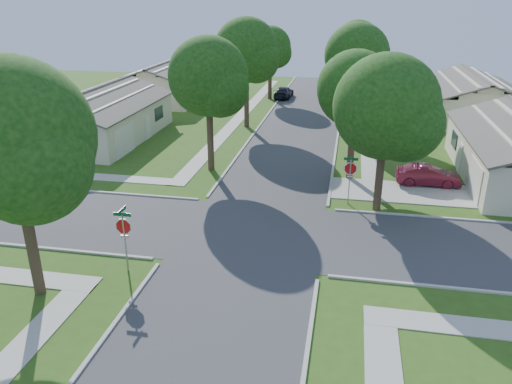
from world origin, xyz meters
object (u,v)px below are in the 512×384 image
object	(u,v)px
tree_w_near	(209,80)
house_nw_far	(169,85)
tree_e_near	(356,93)
tree_ne_corner	(387,112)
house_ne_far	(471,101)
tree_w_far	(271,49)
tree_w_mid	(247,53)
car_curb_east	(338,105)
stop_sign_ne	(350,171)
house_nw_near	(99,120)
tree_sw_corner	(15,146)
stop_sign_sw	(124,229)
car_curb_west	(284,92)
tree_e_far	(357,46)
tree_e_mid	(357,59)
car_driveway	(428,175)

from	to	relation	value
tree_w_near	house_nw_far	xyz separation A→B (m)	(-11.35, 22.99, -4.60)
tree_e_near	tree_ne_corner	xyz separation A→B (m)	(1.61, -4.80, -0.05)
house_ne_far	tree_w_far	bearing A→B (deg)	166.36
tree_w_mid	car_curb_east	world-z (taller)	tree_w_mid
stop_sign_ne	house_nw_near	size ratio (longest dim) A/B	0.22
stop_sign_ne	house_nw_far	distance (m)	34.26
tree_sw_corner	tree_e_near	bearing A→B (deg)	52.70
stop_sign_sw	house_nw_near	xyz separation A→B (m)	(-11.29, 19.70, -0.51)
car_curb_west	tree_w_mid	bearing A→B (deg)	86.99
tree_ne_corner	house_ne_far	bearing A→B (deg)	68.77
tree_w_near	car_curb_west	bearing A→B (deg)	86.79
tree_e_far	car_curb_west	xyz separation A→B (m)	(-7.95, 0.74, -5.34)
tree_w_far	tree_e_mid	bearing A→B (deg)	-54.10
tree_e_mid	house_ne_far	world-z (taller)	tree_e_mid
tree_sw_corner	tree_ne_corner	bearing A→B (deg)	39.07
stop_sign_ne	tree_w_far	distance (m)	30.96
tree_w_mid	tree_ne_corner	xyz separation A→B (m)	(11.00, -16.80, -0.90)
tree_e_mid	car_curb_west	distance (m)	16.84
tree_sw_corner	house_nw_far	bearing A→B (deg)	102.38
tree_e_mid	tree_ne_corner	size ratio (longest dim) A/B	1.06
car_curb_east	car_curb_west	distance (m)	8.77
tree_sw_corner	car_curb_west	distance (m)	42.32
tree_e_far	house_ne_far	world-z (taller)	tree_e_far
stop_sign_ne	stop_sign_sw	bearing A→B (deg)	-135.00
car_curb_west	tree_e_near	bearing A→B (deg)	110.14
house_ne_far	car_curb_east	size ratio (longest dim) A/B	3.42
house_nw_near	house_nw_far	size ratio (longest dim) A/B	1.00
tree_e_mid	car_curb_west	world-z (taller)	tree_e_mid
tree_w_mid	car_driveway	world-z (taller)	tree_w_mid
tree_e_mid	house_nw_near	distance (m)	22.12
tree_w_mid	house_nw_near	distance (m)	13.77
tree_w_far	house_nw_near	size ratio (longest dim) A/B	0.59
tree_e_mid	house_ne_far	xyz separation A→B (m)	(11.23, 7.99, -4.74)
tree_e_far	tree_ne_corner	world-z (taller)	tree_e_far
stop_sign_ne	house_ne_far	bearing A→B (deg)	65.07
tree_w_mid	tree_ne_corner	bearing A→B (deg)	-56.78
stop_sign_sw	tree_ne_corner	distance (m)	14.64
stop_sign_sw	house_nw_far	bearing A→B (deg)	107.10
tree_w_near	car_driveway	xyz separation A→B (m)	(14.23, -0.31, -5.47)
tree_e_far	house_ne_far	size ratio (longest dim) A/B	0.64
tree_sw_corner	house_ne_far	bearing A→B (deg)	56.94
tree_w_near	tree_w_mid	size ratio (longest dim) A/B	0.94
tree_w_near	house_nw_near	world-z (taller)	tree_w_near
stop_sign_sw	tree_w_mid	size ratio (longest dim) A/B	0.31
tree_sw_corner	car_curb_west	xyz separation A→B (m)	(4.24, 41.73, -5.63)
tree_e_near	house_nw_far	distance (m)	31.24
house_ne_far	tree_ne_corner	bearing A→B (deg)	-111.23
tree_w_far	house_nw_far	xyz separation A→B (m)	(-11.34, -2.01, -3.99)
house_nw_near	tree_e_near	bearing A→B (deg)	-16.11
tree_e_near	tree_sw_corner	world-z (taller)	tree_sw_corner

